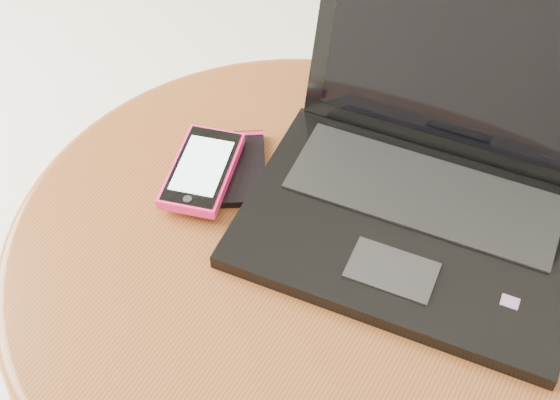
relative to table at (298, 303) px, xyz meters
The scene contains 4 objects.
table is the anchor object (origin of this frame).
laptop 0.20m from the table, 52.78° to the left, with size 0.37×0.34×0.21m.
phone_black 0.16m from the table, 151.92° to the left, with size 0.11×0.12×0.01m.
phone_pink 0.18m from the table, 169.08° to the left, with size 0.09×0.13×0.01m.
Camera 1 is at (0.27, -0.37, 1.12)m, focal length 50.09 mm.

